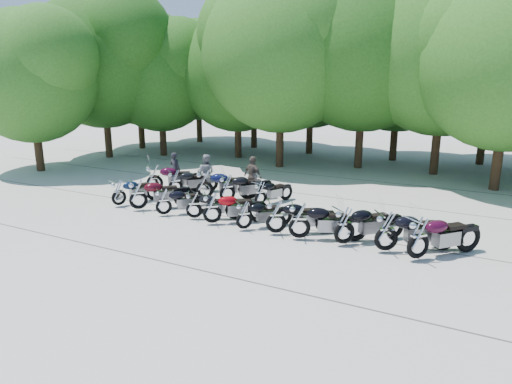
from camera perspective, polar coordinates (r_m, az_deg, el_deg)
The scene contains 34 objects.
ground at distance 15.32m, azimuth -2.62°, elevation -5.22°, with size 90.00×90.00×0.00m, color #A09B91.
tree_0 at distance 34.11m, azimuth -14.57°, elevation 14.44°, with size 7.50×7.50×9.21m.
tree_1 at distance 30.59m, azimuth -11.92°, elevation 13.92°, with size 6.97×6.97×8.55m.
tree_2 at distance 29.19m, azimuth -2.33°, elevation 14.69°, with size 7.31×7.31×8.97m.
tree_3 at distance 26.10m, azimuth 3.14°, elevation 16.94°, with size 8.70×8.70×10.67m.
tree_4 at distance 26.46m, azimuth 13.41°, elevation 17.24°, with size 9.13×9.13×11.20m.
tree_5 at distance 25.83m, azimuth 22.62°, elevation 16.50°, with size 9.04×9.04×11.10m.
tree_6 at distance 23.27m, azimuth 29.24°, elevation 14.27°, with size 8.00×8.00×9.82m.
tree_9 at distance 36.57m, azimuth -7.31°, elevation 14.84°, with size 7.59×7.59×9.32m.
tree_10 at distance 33.31m, azimuth -0.26°, elevation 15.25°, with size 7.78×7.78×9.55m.
tree_11 at distance 30.93m, azimuth 6.94°, elevation 14.92°, with size 7.56×7.56×9.28m.
tree_12 at distance 29.44m, azimuth 17.49°, elevation 14.87°, with size 7.88×7.88×9.67m.
tree_13 at distance 29.94m, azimuth 27.43°, elevation 14.54°, with size 8.31×8.31×10.20m.
tree_16 at distance 27.59m, azimuth -26.41°, elevation 12.76°, with size 6.97×6.97×8.55m.
tree_17 at distance 30.74m, azimuth -18.71°, elevation 15.32°, with size 8.31×8.31×10.20m.
motorcycle_0 at distance 19.07m, azimuth -16.80°, elevation 0.03°, with size 0.66×2.17×1.23m, color black, non-canonical shape.
motorcycle_1 at distance 18.26m, azimuth -14.53°, elevation -0.17°, with size 0.75×2.46×1.39m, color #3A0711, non-canonical shape.
motorcycle_2 at distance 17.38m, azimuth -11.48°, elevation -1.07°, with size 0.64×2.10×1.18m, color black, non-canonical shape.
motorcycle_3 at distance 16.77m, azimuth -7.76°, elevation -1.51°, with size 0.63×2.07×1.17m, color black, non-canonical shape.
motorcycle_4 at distance 16.10m, azimuth -5.50°, elevation -1.88°, with size 0.70×2.29×1.30m, color maroon, non-canonical shape.
motorcycle_5 at distance 15.46m, azimuth -1.49°, elevation -2.79°, with size 0.62×2.04×1.15m, color black, non-canonical shape.
motorcycle_6 at distance 15.01m, azimuth 2.54°, elevation -2.96°, with size 0.72×2.36×1.33m, color black, non-canonical shape.
motorcycle_7 at distance 14.59m, azimuth 5.47°, elevation -3.43°, with size 0.74×2.45×1.38m, color black, non-canonical shape.
motorcycle_8 at distance 14.31m, azimuth 11.03°, elevation -3.97°, with size 0.75×2.46×1.39m, color black, non-canonical shape.
motorcycle_9 at distance 14.03m, azimuth 16.02°, elevation -4.58°, with size 0.77×2.52×1.43m, color black, non-canonical shape.
motorcycle_10 at distance 13.70m, azimuth 19.68°, elevation -5.26°, with size 0.78×2.58×1.46m, color #32061C, non-canonical shape.
motorcycle_11 at distance 20.95m, azimuth -12.56°, elevation 1.87°, with size 0.78×2.57×1.45m, color #34071D, non-canonical shape.
motorcycle_12 at distance 20.31m, azimuth -10.05°, elevation 1.33°, with size 0.68×2.24×1.26m, color black, non-canonical shape.
motorcycle_13 at distance 19.38m, azimuth -6.41°, elevation 1.11°, with size 0.78×2.56×1.44m, color #0C1137, non-canonical shape.
motorcycle_14 at distance 18.78m, azimuth -3.61°, elevation 0.61°, with size 0.73×2.40×1.36m, color black, non-canonical shape.
motorcycle_15 at distance 18.28m, azimuth 0.54°, elevation -0.08°, with size 0.62×2.04×1.15m, color black, non-canonical shape.
rider_0 at distance 21.95m, azimuth -10.08°, elevation 2.80°, with size 0.60×0.39×1.64m, color black.
rider_1 at distance 20.75m, azimuth -6.30°, elevation 2.38°, with size 0.83×0.65×1.72m, color gray.
rider_2 at distance 19.79m, azimuth -0.39°, elevation 1.97°, with size 1.04×0.43×1.78m, color brown.
Camera 1 is at (7.32, -12.44, 5.13)m, focal length 32.00 mm.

